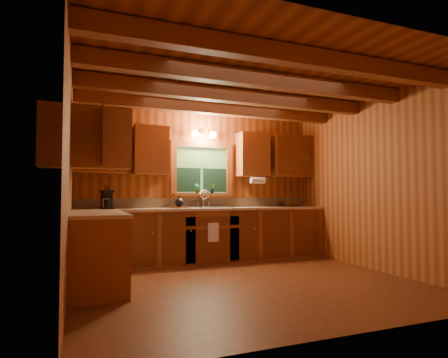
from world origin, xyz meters
name	(u,v)px	position (x,y,z in m)	size (l,w,h in m)	color
room	(247,180)	(0.00, 0.00, 1.30)	(4.20, 4.20, 4.20)	#5A2C16
ceiling_beams	(246,89)	(0.00, 0.00, 2.49)	(4.20, 2.54, 0.18)	brown
base_cabinets	(183,239)	(-0.49, 1.28, 0.43)	(4.20, 2.22, 0.86)	brown
countertop	(184,210)	(-0.48, 1.29, 0.88)	(4.20, 2.24, 0.04)	tan
backsplash	(201,203)	(0.00, 1.89, 0.98)	(4.20, 0.02, 0.16)	tan
dishwasher_panel	(122,248)	(-1.47, 0.68, 0.43)	(0.02, 0.60, 0.80)	white
upper_cabinets	(177,149)	(-0.56, 1.42, 1.84)	(4.19, 1.77, 0.78)	brown
window	(202,171)	(0.00, 1.87, 1.53)	(1.12, 0.08, 1.00)	brown
window_sill	(203,195)	(0.00, 1.82, 1.12)	(1.06, 0.14, 0.04)	brown
wall_sconce	(204,134)	(0.00, 1.75, 2.16)	(0.45, 0.21, 0.17)	black
paper_towel_roll	(258,180)	(0.92, 1.53, 1.37)	(0.11, 0.11, 0.27)	white
dish_towel	(213,232)	(0.00, 1.26, 0.52)	(0.18, 0.01, 0.30)	white
sink	(207,210)	(0.00, 1.60, 0.86)	(0.82, 0.48, 0.43)	silver
coffee_maker	(107,200)	(-1.60, 1.64, 1.04)	(0.16, 0.21, 0.29)	black
utensil_crock	(106,203)	(-1.61, 1.65, 0.99)	(0.13, 0.13, 0.36)	silver
cutting_board	(179,208)	(-0.50, 1.51, 0.91)	(0.27, 0.19, 0.02)	#602D14
teakettle	(179,202)	(-0.50, 1.51, 0.99)	(0.14, 0.14, 0.17)	black
wicker_basket	(291,204)	(1.68, 1.67, 0.95)	(0.41, 0.41, 0.10)	#48230C
potted_plant_left	(197,188)	(-0.11, 1.79, 1.23)	(0.09, 0.06, 0.18)	#602D14
potted_plant_right	(212,189)	(0.17, 1.79, 1.22)	(0.09, 0.07, 0.16)	#602D14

